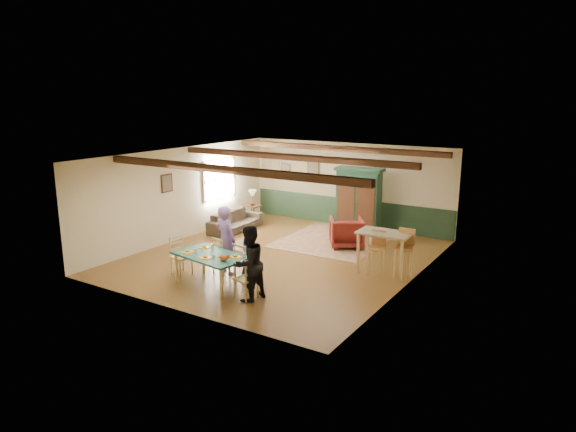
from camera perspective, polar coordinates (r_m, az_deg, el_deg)
The scene contains 35 objects.
floor at distance 13.62m, azimuth -0.71°, elevation -4.56°, with size 8.00×8.00×0.00m, color brown.
wall_back at distance 16.71m, azimuth 6.75°, elevation 3.47°, with size 7.00×0.02×2.70m, color beige.
wall_left at distance 15.42m, azimuth -11.73°, elevation 2.45°, with size 0.02×8.00×2.70m, color beige.
wall_right at distance 11.79m, azimuth 13.72°, elevation -0.96°, with size 0.02×8.00×2.70m, color beige.
ceiling at distance 13.05m, azimuth -0.74°, elevation 6.80°, with size 7.00×8.00×0.02m, color white.
wainscot_back at distance 16.87m, azimuth 6.64°, elevation 0.45°, with size 6.95×0.03×0.90m, color #1A301E.
ceiling_beam_front at distance 11.22m, azimuth -7.15°, elevation 5.16°, with size 6.95×0.16×0.16m, color #341C0E.
ceiling_beam_mid at distance 13.40m, azimuth 0.20°, elevation 6.58°, with size 6.95×0.16×0.16m, color #341C0E.
ceiling_beam_back at distance 15.65m, azimuth 5.28°, elevation 7.50°, with size 6.95×0.16×0.16m, color #341C0E.
window_left at distance 16.61m, azimuth -7.64°, elevation 4.08°, with size 0.06×1.60×1.30m, color white, non-canonical shape.
picture_left_wall at distance 14.91m, azimuth -13.31°, elevation 3.57°, with size 0.04×0.42×0.52m, color #7C745A, non-canonical shape.
picture_back_a at distance 17.20m, azimuth 2.82°, elevation 5.34°, with size 0.45×0.04×0.55m, color #7C745A, non-canonical shape.
picture_back_b at distance 17.78m, azimuth -0.28°, elevation 5.13°, with size 0.38×0.04×0.48m, color #7C745A, non-canonical shape.
dining_table at distance 11.64m, azimuth -8.48°, elevation -5.99°, with size 1.74×0.96×0.72m, color #1C5B4F, non-canonical shape.
dining_chair_far_left at distance 12.32m, azimuth -7.17°, elevation -4.39°, with size 0.41×0.42×0.92m, color tan, non-canonical shape.
dining_chair_far_right at distance 11.77m, azimuth -4.68°, elevation -5.17°, with size 0.41×0.42×0.92m, color tan, non-canonical shape.
dining_chair_end_left at distance 12.45m, azimuth -11.78°, elevation -4.38°, with size 0.41×0.42×0.92m, color tan, non-canonical shape.
dining_chair_end_right at distance 10.82m, azimuth -4.71°, elevation -6.85°, with size 0.41×0.42×0.92m, color tan, non-canonical shape.
person_man at distance 12.26m, azimuth -6.94°, elevation -2.64°, with size 0.61×0.40×1.66m, color #7C5B9D.
person_woman at distance 10.65m, azimuth -4.38°, elevation -5.27°, with size 0.77×0.60×1.59m, color black.
person_child at distance 11.81m, azimuth -4.41°, elevation -4.96°, with size 0.47×0.31×0.97m, color #243E90.
cat at distance 11.06m, azimuth -7.18°, elevation -4.54°, with size 0.35×0.14×0.17m, color orange, non-canonical shape.
place_setting_near_left at distance 11.77m, azimuth -11.11°, elevation -3.74°, with size 0.39×0.29×0.11m, color gold, non-canonical shape.
place_setting_near_center at distance 11.30m, azimuth -9.18°, elevation -4.39°, with size 0.39×0.29×0.11m, color gold, non-canonical shape.
place_setting_far_left at distance 12.05m, azimuth -9.29°, elevation -3.26°, with size 0.39×0.29×0.11m, color gold, non-canonical shape.
place_setting_far_right at distance 11.28m, azimuth -5.88°, elevation -4.32°, with size 0.39×0.29×0.11m, color gold, non-canonical shape.
area_rug at distance 15.23m, azimuth 5.14°, elevation -2.65°, with size 2.84×3.37×0.01m, color #C0B48B.
armoire at distance 15.82m, azimuth 7.85°, elevation 1.66°, with size 1.45×0.58×2.04m, color #133121.
armchair at distance 14.48m, azimuth 6.52°, elevation -1.83°, with size 0.89×0.92×0.84m, color #4E100F.
sofa at distance 16.31m, azimuth -5.86°, elevation -0.53°, with size 2.04×0.80×0.60m, color #362C21.
end_table at distance 17.29m, azimuth -3.94°, elevation 0.26°, with size 0.46×0.46×0.57m, color #341C0E, non-canonical shape.
table_lamp at distance 17.17m, azimuth -3.97°, elevation 2.03°, with size 0.29×0.29×0.52m, color #D0BF86, non-canonical shape.
counter_table at distance 12.45m, azimuth 10.57°, elevation -4.05°, with size 1.24×0.72×1.03m, color #B6AB8D, non-canonical shape.
bar_stool_left at distance 12.29m, azimuth 9.75°, elevation -4.13°, with size 0.38×0.42×1.08m, color tan, non-canonical shape.
bar_stool_right at distance 12.26m, azimuth 12.69°, elevation -4.13°, with size 0.41×0.45×1.15m, color tan, non-canonical shape.
Camera 1 is at (7.04, -10.89, 4.18)m, focal length 32.00 mm.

